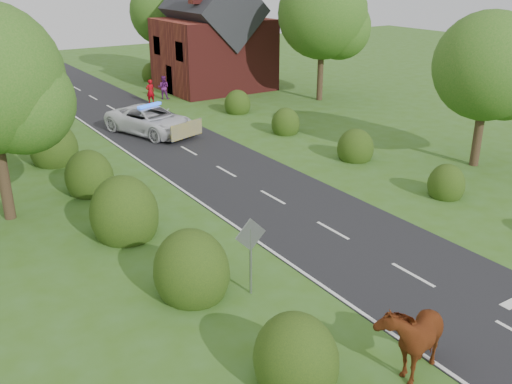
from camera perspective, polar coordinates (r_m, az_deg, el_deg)
ground at (r=19.46m, az=15.40°, el=-8.04°), size 120.00×120.00×0.00m
road at (r=30.44m, az=-5.88°, el=3.64°), size 6.00×70.00×0.02m
road_markings at (r=28.00m, az=-6.80°, el=2.01°), size 4.96×70.00×0.01m
hedgerow_left at (r=24.99m, az=-15.66°, el=0.62°), size 2.75×50.41×3.00m
hedgerow_right at (r=30.87m, az=8.37°, el=4.84°), size 2.10×45.78×2.10m
tree_right_a at (r=29.92m, az=22.62°, el=11.15°), size 5.33×5.20×7.56m
tree_right_b at (r=42.78m, az=7.13°, el=16.93°), size 6.56×6.40×9.40m
tree_right_c at (r=53.71m, az=-8.86°, el=17.16°), size 6.15×6.00×8.58m
road_sign at (r=17.04m, az=-0.54°, el=-5.33°), size 1.06×0.08×2.53m
house at (r=46.99m, az=-4.30°, el=14.81°), size 8.00×7.40×9.17m
cow at (r=15.01m, az=15.22°, el=-13.97°), size 2.65×1.98×1.68m
police_van at (r=34.74m, az=-10.49°, el=7.07°), size 4.50×6.49×1.79m
pedestrian_red at (r=42.70m, az=-10.53°, el=9.85°), size 0.64×0.43×1.74m
pedestrian_purple at (r=44.00m, az=-9.24°, el=10.28°), size 1.07×1.03×1.74m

